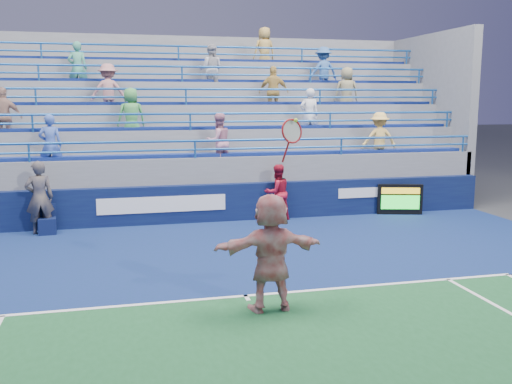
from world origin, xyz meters
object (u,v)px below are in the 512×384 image
object	(u,v)px
judge_chair	(47,225)
tennis_player	(271,252)
serve_speed_board	(400,199)
line_judge	(39,198)
ball_girl	(277,192)

from	to	relation	value
judge_chair	tennis_player	world-z (taller)	tennis_player
serve_speed_board	line_judge	size ratio (longest dim) A/B	0.70
serve_speed_board	line_judge	xyz separation A→B (m)	(-10.46, -0.11, 0.50)
serve_speed_board	tennis_player	bearing A→B (deg)	-131.05
judge_chair	line_judge	size ratio (longest dim) A/B	0.40
serve_speed_board	ball_girl	distance (m)	3.92
ball_girl	judge_chair	bearing A→B (deg)	-11.51
line_judge	ball_girl	size ratio (longest dim) A/B	1.18
judge_chair	line_judge	xyz separation A→B (m)	(-0.17, 0.06, 0.73)
tennis_player	judge_chair	bearing A→B (deg)	122.89
tennis_player	ball_girl	distance (m)	7.27
judge_chair	tennis_player	distance (m)	7.99
tennis_player	ball_girl	world-z (taller)	tennis_player
judge_chair	ball_girl	distance (m)	6.42
judge_chair	line_judge	distance (m)	0.75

